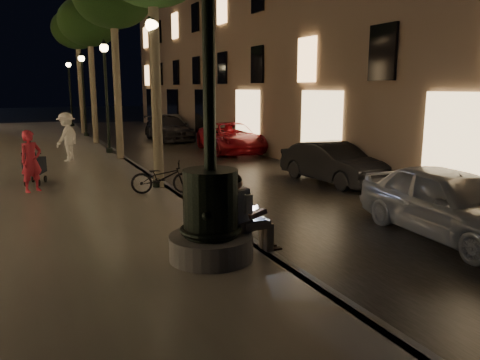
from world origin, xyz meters
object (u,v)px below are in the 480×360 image
lamp_curb_c (83,84)px  pedestrian_white (67,137)px  fountain_lamppost (211,199)px  stroller (34,166)px  car_front (450,203)px  seated_man_laptop (244,212)px  tree_third (89,23)px  lamp_curb_a (154,79)px  car_rear (169,128)px  tree_far (77,30)px  pedestrian_red (31,161)px  car_second (333,163)px  car_third (231,138)px  lamp_curb_d (70,85)px  car_fifth (170,124)px  bicycle (162,177)px  lamp_curb_b (106,82)px

lamp_curb_c → pedestrian_white: lamp_curb_c is taller
fountain_lamppost → stroller: 8.24m
car_front → seated_man_laptop: bearing=179.1°
tree_third → stroller: (-3.17, -10.15, -5.39)m
tree_third → lamp_curb_a: 12.35m
lamp_curb_c → car_front: lamp_curb_c is taller
stroller → car_rear: (7.47, 11.59, -0.06)m
tree_far → pedestrian_red: bearing=-101.0°
tree_far → car_second: bearing=-73.9°
fountain_lamppost → car_second: size_ratio=1.33×
car_second → car_rear: (-1.20, 14.26, 0.04)m
car_third → pedestrian_white: bearing=-166.7°
car_front → lamp_curb_d: bearing=102.6°
lamp_curb_d → tree_third: bearing=-90.0°
lamp_curb_c → pedestrian_red: size_ratio=2.86×
seated_man_laptop → car_fifth: 23.91m
car_second → pedestrian_white: bearing=130.8°
stroller → bicycle: size_ratio=0.65×
seated_man_laptop → car_fifth: seated_man_laptop is taller
tree_third → stroller: bearing=-107.3°
fountain_lamppost → car_fifth: 24.07m
tree_far → lamp_curb_c: (-0.08, -2.00, -3.20)m
tree_third → lamp_curb_c: size_ratio=1.50×
fountain_lamppost → car_fifth: fountain_lamppost is taller
lamp_curb_b → car_front: size_ratio=1.13×
lamp_curb_c → bicycle: lamp_curb_c is taller
pedestrian_red → bicycle: (3.15, -1.74, -0.40)m
tree_third → car_second: 14.99m
lamp_curb_d → tree_far: bearing=-89.2°
lamp_curb_a → lamp_curb_d: same height
lamp_curb_b → stroller: size_ratio=4.42×
lamp_curb_a → pedestrian_white: lamp_curb_a is taller
lamp_curb_d → car_third: bearing=-71.9°
tree_far → car_front: size_ratio=1.77×
seated_man_laptop → car_front: size_ratio=0.33×
tree_far → lamp_curb_b: size_ratio=1.56×
seated_man_laptop → car_third: 14.33m
tree_far → lamp_curb_c: 3.77m
lamp_curb_c → car_second: bearing=-71.9°
car_front → car_second: 5.72m
tree_far → bicycle: 19.78m
seated_man_laptop → car_second: size_ratio=0.36×
stroller → car_front: bearing=-28.0°
bicycle → pedestrian_red: bearing=81.2°
lamp_curb_c → seated_man_laptop: bearing=-90.2°
lamp_curb_d → pedestrian_red: size_ratio=2.86×
car_rear → car_front: bearing=-91.4°
lamp_curb_c → car_second: size_ratio=1.23×
pedestrian_red → bicycle: size_ratio=1.01×
tree_third → car_fifth: bearing=43.7°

